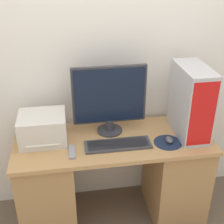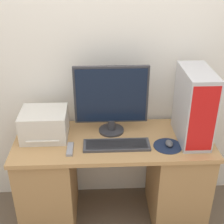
{
  "view_description": "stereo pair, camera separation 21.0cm",
  "coord_description": "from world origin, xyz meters",
  "px_view_note": "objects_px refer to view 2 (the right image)",
  "views": [
    {
      "loc": [
        -0.3,
        -1.56,
        1.93
      ],
      "look_at": [
        -0.01,
        0.28,
        0.95
      ],
      "focal_mm": 50.0,
      "sensor_mm": 36.0,
      "label": 1
    },
    {
      "loc": [
        -0.1,
        -1.58,
        1.93
      ],
      "look_at": [
        -0.01,
        0.28,
        0.95
      ],
      "focal_mm": 50.0,
      "sensor_mm": 36.0,
      "label": 2
    }
  ],
  "objects_px": {
    "keyboard": "(117,145)",
    "mouse": "(169,143)",
    "printer": "(45,124)",
    "remote_control": "(70,149)",
    "monitor": "(111,98)",
    "computer_tower": "(194,106)"
  },
  "relations": [
    {
      "from": "keyboard",
      "to": "printer",
      "type": "bearing_deg",
      "value": 163.21
    },
    {
      "from": "printer",
      "to": "keyboard",
      "type": "bearing_deg",
      "value": -16.79
    },
    {
      "from": "monitor",
      "to": "printer",
      "type": "relative_size",
      "value": 1.63
    },
    {
      "from": "printer",
      "to": "remote_control",
      "type": "relative_size",
      "value": 2.16
    },
    {
      "from": "mouse",
      "to": "remote_control",
      "type": "bearing_deg",
      "value": -178.53
    },
    {
      "from": "monitor",
      "to": "mouse",
      "type": "bearing_deg",
      "value": -29.55
    },
    {
      "from": "keyboard",
      "to": "monitor",
      "type": "bearing_deg",
      "value": 97.7
    },
    {
      "from": "printer",
      "to": "computer_tower",
      "type": "bearing_deg",
      "value": -3.69
    },
    {
      "from": "keyboard",
      "to": "remote_control",
      "type": "height_order",
      "value": "keyboard"
    },
    {
      "from": "mouse",
      "to": "printer",
      "type": "xyz_separation_m",
      "value": [
        -0.86,
        0.17,
        0.08
      ]
    },
    {
      "from": "mouse",
      "to": "printer",
      "type": "relative_size",
      "value": 0.23
    },
    {
      "from": "monitor",
      "to": "mouse",
      "type": "xyz_separation_m",
      "value": [
        0.39,
        -0.22,
        -0.25
      ]
    },
    {
      "from": "printer",
      "to": "remote_control",
      "type": "height_order",
      "value": "printer"
    },
    {
      "from": "keyboard",
      "to": "remote_control",
      "type": "relative_size",
      "value": 3.07
    },
    {
      "from": "mouse",
      "to": "remote_control",
      "type": "relative_size",
      "value": 0.51
    },
    {
      "from": "computer_tower",
      "to": "printer",
      "type": "distance_m",
      "value": 1.05
    },
    {
      "from": "computer_tower",
      "to": "remote_control",
      "type": "distance_m",
      "value": 0.89
    },
    {
      "from": "mouse",
      "to": "computer_tower",
      "type": "bearing_deg",
      "value": 30.28
    },
    {
      "from": "remote_control",
      "to": "monitor",
      "type": "bearing_deg",
      "value": 39.38
    },
    {
      "from": "keyboard",
      "to": "mouse",
      "type": "relative_size",
      "value": 6.07
    },
    {
      "from": "keyboard",
      "to": "remote_control",
      "type": "distance_m",
      "value": 0.32
    },
    {
      "from": "monitor",
      "to": "remote_control",
      "type": "relative_size",
      "value": 3.53
    }
  ]
}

